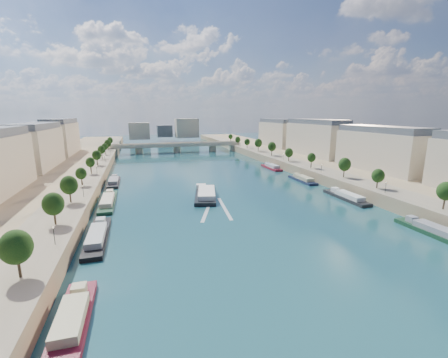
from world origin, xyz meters
TOP-DOWN VIEW (x-y plane):
  - ground at (0.00, 100.00)m, footprint 700.00×700.00m
  - quay_left at (-72.00, 100.00)m, footprint 44.00×520.00m
  - quay_right at (72.00, 100.00)m, footprint 44.00×520.00m
  - pave_left at (-57.00, 100.00)m, footprint 14.00×520.00m
  - pave_right at (57.00, 100.00)m, footprint 14.00×520.00m
  - trees_left at (-55.00, 102.00)m, footprint 4.80×268.80m
  - trees_right at (55.00, 110.00)m, footprint 4.80×268.80m
  - lamps_left at (-52.50, 90.00)m, footprint 0.36×200.36m
  - lamps_right at (52.50, 105.00)m, footprint 0.36×200.36m
  - buildings_left at (-85.00, 112.00)m, footprint 16.00×226.00m
  - buildings_right at (85.00, 112.00)m, footprint 16.00×226.00m
  - skyline at (3.19, 319.52)m, footprint 79.00×42.00m
  - bridge at (0.00, 222.20)m, footprint 112.00×12.00m
  - tour_barge at (-7.73, 76.10)m, footprint 14.26×29.24m
  - wake at (-7.73, 59.51)m, footprint 13.45×25.98m
  - moored_barges_left at (-45.50, 46.22)m, footprint 5.00×159.90m
  - moored_barges_right at (45.50, 54.91)m, footprint 5.00×164.15m

SIDE VIEW (x-z plane):
  - ground at x=0.00m, z-range 0.00..0.00m
  - wake at x=-7.73m, z-range 0.00..0.04m
  - moored_barges_left at x=-45.50m, z-range -0.96..2.64m
  - moored_barges_right at x=45.50m, z-range -0.96..2.64m
  - tour_barge at x=-7.73m, z-range -0.84..2.98m
  - quay_left at x=-72.00m, z-range 0.00..5.00m
  - quay_right at x=72.00m, z-range 0.00..5.00m
  - pave_left at x=-57.00m, z-range 5.00..5.10m
  - pave_right at x=57.00m, z-range 5.00..5.10m
  - bridge at x=0.00m, z-range 1.01..9.16m
  - lamps_left at x=-52.50m, z-range 5.64..9.92m
  - lamps_right at x=52.50m, z-range 5.64..9.92m
  - trees_left at x=-55.00m, z-range 6.35..14.61m
  - trees_right at x=55.00m, z-range 6.35..14.61m
  - skyline at x=3.19m, z-range 3.66..25.66m
  - buildings_left at x=-85.00m, z-range 4.85..28.05m
  - buildings_right at x=85.00m, z-range 4.85..28.05m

